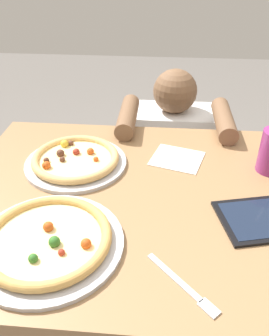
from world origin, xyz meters
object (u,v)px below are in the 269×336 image
diner_seated (170,170)px  pizza_near (48,240)px  pizza_far (75,160)px  tablet (266,218)px  fork (184,286)px

diner_seated → pizza_near: bearing=-109.2°
pizza_far → diner_seated: 0.72m
tablet → diner_seated: 0.86m
tablet → diner_seated: bearing=107.3°
pizza_near → fork: size_ratio=2.29×
fork → pizza_near: bearing=164.0°
fork → tablet: 0.32m
diner_seated → fork: bearing=-89.2°
pizza_far → fork: 0.56m
pizza_far → fork: size_ratio=2.06×
pizza_near → diner_seated: size_ratio=0.40×
pizza_far → diner_seated: bearing=58.3°
fork → tablet: bearing=46.5°
pizza_near → tablet: bearing=14.5°
diner_seated → tablet: bearing=-72.7°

